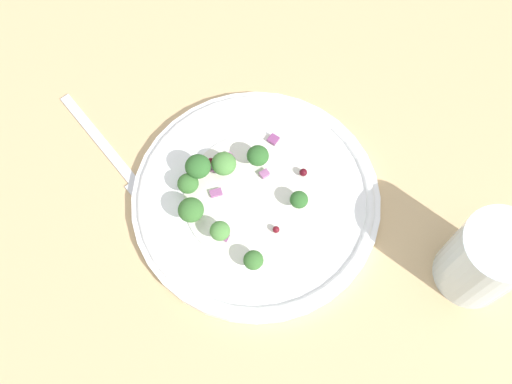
{
  "coord_description": "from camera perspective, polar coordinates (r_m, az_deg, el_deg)",
  "views": [
    {
      "loc": [
        16.1,
        -23.77,
        62.94
      ],
      "look_at": [
        1.49,
        -1.73,
        2.7
      ],
      "focal_mm": 41.62,
      "sensor_mm": 36.0,
      "label": 1
    }
  ],
  "objects": [
    {
      "name": "ground_plane",
      "position": [
        0.7,
        -0.23,
        0.48
      ],
      "size": [
        180.0,
        180.0,
        2.0
      ],
      "primitive_type": "cube",
      "color": "tan"
    },
    {
      "name": "broccoli_floret_7",
      "position": [
        0.65,
        3.92,
        -1.09
      ],
      "size": [
        2.04,
        2.04,
        2.06
      ],
      "color": "#8EB77A",
      "rests_on": "plate"
    },
    {
      "name": "cranberry_0",
      "position": [
        0.68,
        4.57,
        1.89
      ],
      "size": [
        0.91,
        0.91,
        0.91
      ],
      "primitive_type": "sphere",
      "color": "#4C0A14",
      "rests_on": "plate"
    },
    {
      "name": "broccoli_floret_2",
      "position": [
        0.67,
        -3.1,
        2.71
      ],
      "size": [
        2.83,
        2.83,
        2.86
      ],
      "color": "#ADD18E",
      "rests_on": "plate"
    },
    {
      "name": "onion_bit_0",
      "position": [
        0.7,
        1.68,
        5.09
      ],
      "size": [
        1.11,
        1.15,
        0.39
      ],
      "primitive_type": "cube",
      "rotation": [
        0.0,
        0.0,
        3.13
      ],
      "color": "#843D75",
      "rests_on": "plate"
    },
    {
      "name": "plate",
      "position": [
        0.67,
        0.0,
        -0.63
      ],
      "size": [
        28.27,
        28.27,
        1.7
      ],
      "color": "white",
      "rests_on": "ground_plane"
    },
    {
      "name": "onion_bit_2",
      "position": [
        0.68,
        -4.06,
        2.46
      ],
      "size": [
        1.55,
        1.58,
        0.37
      ],
      "primitive_type": "cube",
      "rotation": [
        0.0,
        0.0,
        0.61
      ],
      "color": "#934C84",
      "rests_on": "plate"
    },
    {
      "name": "broccoli_floret_5",
      "position": [
        0.67,
        0.18,
        3.49
      ],
      "size": [
        2.51,
        2.51,
        2.55
      ],
      "color": "#8EB77A",
      "rests_on": "plate"
    },
    {
      "name": "broccoli_floret_6",
      "position": [
        0.66,
        -6.55,
        0.8
      ],
      "size": [
        2.39,
        2.39,
        2.42
      ],
      "color": "#9EC684",
      "rests_on": "plate"
    },
    {
      "name": "broccoli_floret_3",
      "position": [
        0.64,
        -3.48,
        -3.77
      ],
      "size": [
        2.23,
        2.23,
        2.25
      ],
      "color": "#8EB77A",
      "rests_on": "plate"
    },
    {
      "name": "onion_bit_3",
      "position": [
        0.65,
        -3.21,
        -4.27
      ],
      "size": [
        1.46,
        1.04,
        0.43
      ],
      "primitive_type": "cube",
      "rotation": [
        0.0,
        0.0,
        0.13
      ],
      "color": "#934C84",
      "rests_on": "plate"
    },
    {
      "name": "broccoli_floret_0",
      "position": [
        0.66,
        -5.6,
        2.43
      ],
      "size": [
        2.9,
        2.9,
        2.94
      ],
      "color": "#ADD18E",
      "rests_on": "plate"
    },
    {
      "name": "cranberry_1",
      "position": [
        0.65,
        1.94,
        -3.62
      ],
      "size": [
        0.78,
        0.78,
        0.78
      ],
      "primitive_type": "sphere",
      "color": "maroon",
      "rests_on": "plate"
    },
    {
      "name": "cranberry_2",
      "position": [
        0.69,
        -4.37,
        2.91
      ],
      "size": [
        0.94,
        0.94,
        0.94
      ],
      "primitive_type": "sphere",
      "color": "#4C0A14",
      "rests_on": "plate"
    },
    {
      "name": "fork",
      "position": [
        0.73,
        -13.72,
        3.54
      ],
      "size": [
        18.32,
        7.15,
        0.5
      ],
      "color": "silver",
      "rests_on": "ground_plane"
    },
    {
      "name": "onion_bit_4",
      "position": [
        0.68,
        0.83,
        1.77
      ],
      "size": [
        1.12,
        1.23,
        0.48
      ],
      "primitive_type": "cube",
      "rotation": [
        0.0,
        0.0,
        2.76
      ],
      "color": "#A35B93",
      "rests_on": "plate"
    },
    {
      "name": "broccoli_floret_1",
      "position": [
        0.65,
        -6.27,
        -1.75
      ],
      "size": [
        2.84,
        2.84,
        2.88
      ],
      "color": "#ADD18E",
      "rests_on": "plate"
    },
    {
      "name": "onion_bit_5",
      "position": [
        0.67,
        -3.86,
        -0.1
      ],
      "size": [
        1.52,
        1.58,
        0.5
      ],
      "primitive_type": "cube",
      "rotation": [
        0.0,
        0.0,
        2.44
      ],
      "color": "#934C84",
      "rests_on": "plate"
    },
    {
      "name": "onion_bit_1",
      "position": [
        0.69,
        -2.61,
        3.41
      ],
      "size": [
        1.0,
        1.03,
        0.52
      ],
      "primitive_type": "cube",
      "rotation": [
        0.0,
        0.0,
        2.88
      ],
      "color": "#A35B93",
      "rests_on": "plate"
    },
    {
      "name": "dressing_pool",
      "position": [
        0.67,
        0.0,
        -0.48
      ],
      "size": [
        16.4,
        16.4,
        0.2
      ],
      "primitive_type": "cylinder",
      "color": "white",
      "rests_on": "plate"
    },
    {
      "name": "broccoli_floret_4",
      "position": [
        0.63,
        -0.25,
        -6.58
      ],
      "size": [
        2.15,
        2.15,
        2.18
      ],
      "color": "#ADD18E",
      "rests_on": "plate"
    },
    {
      "name": "water_glass",
      "position": [
        0.65,
        21.15,
        -6.06
      ],
      "size": [
        7.78,
        7.78,
        10.51
      ],
      "primitive_type": "cylinder",
      "color": "silver",
      "rests_on": "ground_plane"
    }
  ]
}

